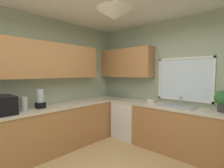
% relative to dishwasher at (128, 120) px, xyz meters
% --- Properties ---
extents(room_shell, '(4.07, 4.07, 2.75)m').
position_rel_dishwasher_xyz_m(room_shell, '(0.62, -1.17, 1.38)').
color(room_shell, '#9EAD8E').
rests_on(room_shell, ground_plane).
extents(counter_run_left, '(0.65, 3.68, 0.90)m').
position_rel_dishwasher_xyz_m(counter_run_left, '(-0.66, -1.64, 0.02)').
color(counter_run_left, '#AD7542').
rests_on(counter_run_left, ground_plane).
extents(counter_run_back, '(3.16, 0.65, 0.90)m').
position_rel_dishwasher_xyz_m(counter_run_back, '(1.21, 0.03, 0.02)').
color(counter_run_back, '#AD7542').
rests_on(counter_run_back, ground_plane).
extents(dishwasher, '(0.60, 0.60, 0.86)m').
position_rel_dishwasher_xyz_m(dishwasher, '(0.00, 0.00, 0.00)').
color(dishwasher, white).
rests_on(dishwasher, ground_plane).
extents(microwave, '(0.48, 0.36, 0.29)m').
position_rel_dishwasher_xyz_m(microwave, '(-0.66, -2.46, 0.62)').
color(microwave, black).
rests_on(microwave, counter_run_left).
extents(kettle, '(0.11, 0.11, 0.24)m').
position_rel_dishwasher_xyz_m(kettle, '(-0.64, -2.13, 0.59)').
color(kettle, '#B7B7BC').
rests_on(kettle, counter_run_left).
extents(sink_assembly, '(0.65, 0.40, 0.19)m').
position_rel_dishwasher_xyz_m(sink_assembly, '(1.17, 0.04, 0.48)').
color(sink_assembly, '#9EA0A5').
rests_on(sink_assembly, counter_run_back).
extents(potted_plant, '(0.25, 0.25, 0.36)m').
position_rel_dishwasher_xyz_m(potted_plant, '(1.88, 0.08, 0.69)').
color(potted_plant, '#38383D').
rests_on(potted_plant, counter_run_back).
extents(bowl, '(0.17, 0.17, 0.09)m').
position_rel_dishwasher_xyz_m(bowl, '(0.58, 0.03, 0.52)').
color(bowl, beige).
rests_on(bowl, counter_run_back).
extents(blender_appliance, '(0.15, 0.15, 0.36)m').
position_rel_dishwasher_xyz_m(blender_appliance, '(-0.66, -1.83, 0.64)').
color(blender_appliance, black).
rests_on(blender_appliance, counter_run_left).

